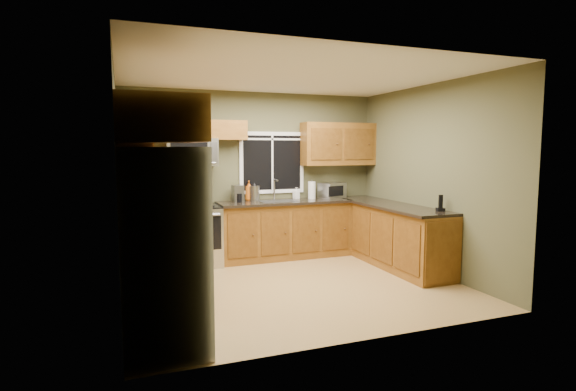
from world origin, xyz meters
TOP-DOWN VIEW (x-y plane):
  - floor at (0.00, 0.00)m, footprint 4.20×4.20m
  - ceiling at (0.00, 0.00)m, footprint 4.20×4.20m
  - back_wall at (0.00, 1.80)m, footprint 4.20×0.00m
  - front_wall at (0.00, -1.80)m, footprint 4.20×0.00m
  - left_wall at (-2.10, 0.00)m, footprint 0.00×3.60m
  - right_wall at (2.10, 0.00)m, footprint 0.00×3.60m
  - window at (0.30, 1.78)m, footprint 1.12×0.03m
  - base_cabinets_left at (-1.80, 0.48)m, footprint 0.60×2.65m
  - countertop_left at (-1.78, 0.48)m, footprint 0.65×2.65m
  - base_cabinets_back at (0.42, 1.50)m, footprint 2.17×0.60m
  - countertop_back at (0.42, 1.48)m, footprint 2.17×0.65m
  - base_cabinets_peninsula at (1.80, 0.54)m, footprint 0.60×2.52m
  - countertop_peninsula at (1.78, 0.55)m, footprint 0.65×2.50m
  - upper_cabinets_left at (-1.94, 0.48)m, footprint 0.33×2.65m
  - upper_cabinets_back_left at (-0.85, 1.64)m, footprint 1.30×0.33m
  - upper_cabinets_back_right at (1.45, 1.64)m, footprint 1.30×0.33m
  - upper_cabinet_over_fridge at (-1.74, -1.30)m, footprint 0.72×0.90m
  - refrigerator at (-1.74, -1.30)m, footprint 0.74×0.90m
  - range at (-1.05, 1.47)m, footprint 0.76×0.69m
  - microwave at (-1.05, 1.61)m, footprint 0.76×0.41m
  - sink at (0.30, 1.49)m, footprint 0.60×0.42m
  - toaster_oven at (1.33, 1.62)m, footprint 0.49×0.44m
  - coffee_maker at (-0.34, 1.58)m, footprint 0.17×0.22m
  - kettle at (-0.05, 1.65)m, footprint 0.22×0.22m
  - paper_towel_roll at (0.94, 1.59)m, footprint 0.13×0.13m
  - soap_bottle_a at (-0.13, 1.70)m, footprint 0.16×0.16m
  - soap_bottle_b at (0.70, 1.70)m, footprint 0.11×0.11m
  - cordless_phone at (1.98, -0.40)m, footprint 0.13×0.13m

SIDE VIEW (x-z plane):
  - floor at x=0.00m, z-range 0.00..0.00m
  - base_cabinets_peninsula at x=1.80m, z-range 0.00..0.90m
  - base_cabinets_left at x=-1.80m, z-range 0.00..0.90m
  - base_cabinets_back at x=0.42m, z-range 0.00..0.90m
  - range at x=-1.05m, z-range 0.00..0.94m
  - refrigerator at x=-1.74m, z-range 0.00..1.80m
  - countertop_left at x=-1.78m, z-range 0.90..0.94m
  - countertop_back at x=0.42m, z-range 0.90..0.94m
  - countertop_peninsula at x=1.78m, z-range 0.90..0.94m
  - sink at x=0.30m, z-range 0.77..1.13m
  - cordless_phone at x=1.98m, z-range 0.90..1.12m
  - soap_bottle_b at x=0.70m, z-range 0.94..1.13m
  - coffee_maker at x=-0.34m, z-range 0.93..1.20m
  - toaster_oven at x=1.33m, z-range 0.94..1.20m
  - kettle at x=-0.05m, z-range 0.93..1.23m
  - paper_towel_roll at x=0.94m, z-range 0.93..1.25m
  - soap_bottle_a at x=-0.13m, z-range 0.94..1.27m
  - back_wall at x=0.00m, z-range -0.75..3.45m
  - front_wall at x=0.00m, z-range -0.75..3.45m
  - left_wall at x=-2.10m, z-range -0.45..3.15m
  - right_wall at x=2.10m, z-range -0.45..3.15m
  - window at x=0.30m, z-range 1.04..2.06m
  - microwave at x=-1.05m, z-range 1.52..1.94m
  - upper_cabinets_left at x=-1.94m, z-range 1.50..2.22m
  - upper_cabinets_back_right at x=1.45m, z-range 1.50..2.22m
  - upper_cabinet_over_fridge at x=-1.74m, z-range 1.84..2.22m
  - upper_cabinets_back_left at x=-0.85m, z-range 1.92..2.22m
  - ceiling at x=0.00m, z-range 2.70..2.70m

